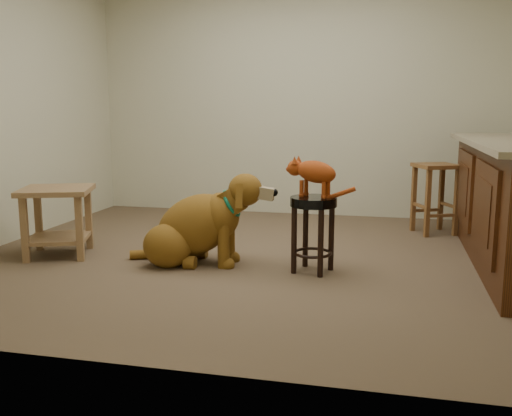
% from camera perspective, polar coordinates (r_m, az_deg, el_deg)
% --- Properties ---
extents(floor, '(4.50, 4.00, 0.01)m').
position_cam_1_polar(floor, '(4.54, 0.04, -5.02)').
color(floor, brown).
rests_on(floor, ground).
extents(room_shell, '(4.54, 4.04, 2.62)m').
position_cam_1_polar(room_shell, '(4.42, 0.04, 16.49)').
color(room_shell, beige).
rests_on(room_shell, ground).
extents(padded_stool, '(0.35, 0.35, 0.55)m').
position_cam_1_polar(padded_stool, '(4.11, 5.74, -1.10)').
color(padded_stool, black).
rests_on(padded_stool, ground).
extents(wood_stool, '(0.47, 0.47, 0.66)m').
position_cam_1_polar(wood_stool, '(5.63, 17.44, 1.00)').
color(wood_stool, brown).
rests_on(wood_stool, ground).
extents(side_table, '(0.68, 0.68, 0.55)m').
position_cam_1_polar(side_table, '(4.82, -19.24, -0.29)').
color(side_table, olive).
rests_on(side_table, ground).
extents(golden_retriever, '(1.18, 0.59, 0.75)m').
position_cam_1_polar(golden_retriever, '(4.36, -5.95, -1.94)').
color(golden_retriever, brown).
rests_on(golden_retriever, ground).
extents(tabby_kitten, '(0.51, 0.22, 0.32)m').
position_cam_1_polar(tabby_kitten, '(4.06, 5.67, 3.52)').
color(tabby_kitten, '#8E330E').
rests_on(tabby_kitten, padded_stool).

